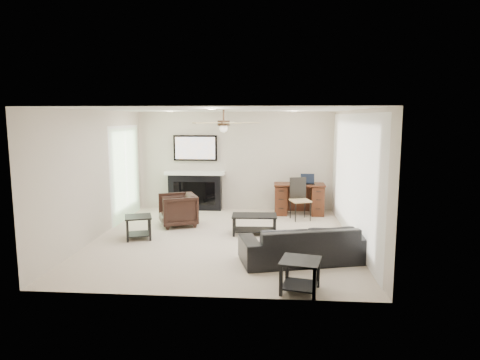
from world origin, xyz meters
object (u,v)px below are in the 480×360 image
(armchair, at_px, (178,210))
(fireplace_unit, at_px, (195,173))
(sofa, at_px, (305,243))
(coffee_table, at_px, (254,224))
(desk, at_px, (299,199))

(armchair, bearing_deg, fireplace_unit, 154.42)
(fireplace_unit, bearing_deg, sofa, -56.49)
(coffee_table, distance_m, desk, 2.12)
(sofa, relative_size, desk, 1.72)
(coffee_table, bearing_deg, desk, 59.42)
(coffee_table, bearing_deg, fireplace_unit, 124.18)
(coffee_table, height_order, desk, desk)
(coffee_table, bearing_deg, sofa, -62.77)
(coffee_table, distance_m, fireplace_unit, 2.84)
(coffee_table, xyz_separation_m, fireplace_unit, (-1.62, 2.20, 0.75))
(armchair, distance_m, desk, 3.01)
(sofa, distance_m, fireplace_unit, 4.61)
(armchair, height_order, coffee_table, armchair)
(armchair, height_order, desk, desk)
(sofa, bearing_deg, armchair, -54.10)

